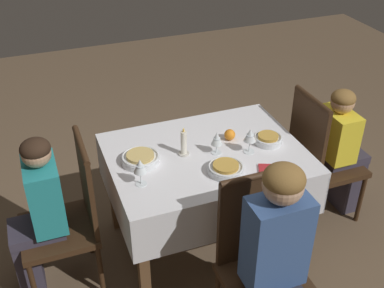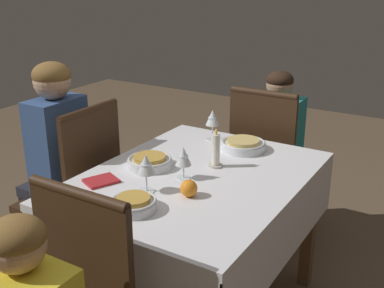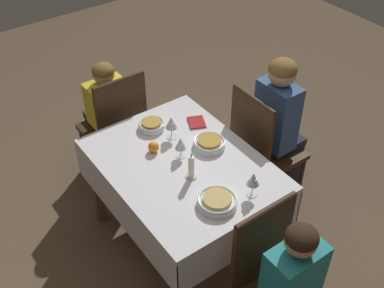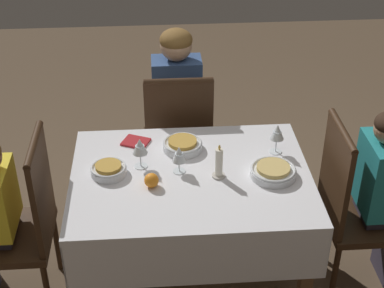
{
  "view_description": "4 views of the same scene",
  "coord_description": "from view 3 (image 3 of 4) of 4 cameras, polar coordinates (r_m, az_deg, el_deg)",
  "views": [
    {
      "loc": [
        0.94,
        2.27,
        2.4
      ],
      "look_at": [
        0.07,
        -0.05,
        0.8
      ],
      "focal_mm": 45.0,
      "sensor_mm": 36.0,
      "label": 1
    },
    {
      "loc": [
        -1.7,
        -1.01,
        1.63
      ],
      "look_at": [
        -0.04,
        -0.01,
        0.92
      ],
      "focal_mm": 45.0,
      "sensor_mm": 36.0,
      "label": 2
    },
    {
      "loc": [
        1.84,
        -1.25,
        2.77
      ],
      "look_at": [
        -0.03,
        0.1,
        0.84
      ],
      "focal_mm": 45.0,
      "sensor_mm": 36.0,
      "label": 3
    },
    {
      "loc": [
        -0.17,
        -2.38,
        2.46
      ],
      "look_at": [
        0.01,
        -0.0,
        0.94
      ],
      "focal_mm": 55.0,
      "sensor_mm": 36.0,
      "label": 4
    }
  ],
  "objects": [
    {
      "name": "chair_east",
      "position": [
        2.75,
        9.68,
        -15.61
      ],
      "size": [
        0.44,
        0.44,
        1.0
      ],
      "rotation": [
        0.0,
        0.0,
        1.57
      ],
      "color": "#382314",
      "rests_on": "ground_plane"
    },
    {
      "name": "bowl_east",
      "position": [
        2.73,
        3.01,
        -6.77
      ],
      "size": [
        0.23,
        0.23,
        0.06
      ],
      "color": "silver",
      "rests_on": "dining_table"
    },
    {
      "name": "ground_plane",
      "position": [
        3.55,
        -1.0,
        -11.34
      ],
      "size": [
        8.0,
        8.0,
        0.0
      ],
      "primitive_type": "plane",
      "color": "brown"
    },
    {
      "name": "napkin_red_folded",
      "position": [
        3.31,
        0.54,
        2.59
      ],
      "size": [
        0.17,
        0.16,
        0.01
      ],
      "rotation": [
        0.0,
        0.0,
        -0.42
      ],
      "color": "#AD2328",
      "rests_on": "dining_table"
    },
    {
      "name": "bowl_west",
      "position": [
        3.26,
        -4.81,
        2.27
      ],
      "size": [
        0.18,
        0.18,
        0.06
      ],
      "color": "silver",
      "rests_on": "dining_table"
    },
    {
      "name": "person_adult_denim",
      "position": [
        3.52,
        10.41,
        2.68
      ],
      "size": [
        0.3,
        0.34,
        1.2
      ],
      "rotation": [
        0.0,
        0.0,
        3.14
      ],
      "color": "#282833",
      "rests_on": "ground_plane"
    },
    {
      "name": "chair_west",
      "position": [
        3.72,
        -8.92,
        2.25
      ],
      "size": [
        0.44,
        0.44,
        1.0
      ],
      "rotation": [
        0.0,
        0.0,
        -1.57
      ],
      "color": "#382314",
      "rests_on": "ground_plane"
    },
    {
      "name": "chair_north",
      "position": [
        3.52,
        8.2,
        -0.21
      ],
      "size": [
        0.44,
        0.44,
        1.0
      ],
      "rotation": [
        0.0,
        0.0,
        3.14
      ],
      "color": "#382314",
      "rests_on": "ground_plane"
    },
    {
      "name": "candle_centerpiece",
      "position": [
        2.85,
        -0.09,
        -2.86
      ],
      "size": [
        0.07,
        0.07,
        0.18
      ],
      "color": "beige",
      "rests_on": "dining_table"
    },
    {
      "name": "orange_fruit",
      "position": [
        3.06,
        -4.58,
        -0.35
      ],
      "size": [
        0.07,
        0.07,
        0.07
      ],
      "primitive_type": "sphere",
      "color": "orange",
      "rests_on": "dining_table"
    },
    {
      "name": "bowl_north",
      "position": [
        3.1,
        2.06,
        0.11
      ],
      "size": [
        0.21,
        0.21,
        0.06
      ],
      "color": "silver",
      "rests_on": "dining_table"
    },
    {
      "name": "dining_table",
      "position": [
        3.07,
        -1.14,
        -3.73
      ],
      "size": [
        1.2,
        0.91,
        0.76
      ],
      "color": "silver",
      "rests_on": "ground_plane"
    },
    {
      "name": "wine_glass_east",
      "position": [
        2.74,
        7.26,
        -4.21
      ],
      "size": [
        0.07,
        0.07,
        0.17
      ],
      "color": "white",
      "rests_on": "dining_table"
    },
    {
      "name": "person_child_yellow",
      "position": [
        3.84,
        -10.25,
        3.87
      ],
      "size": [
        0.33,
        0.3,
        1.0
      ],
      "rotation": [
        0.0,
        0.0,
        -1.57
      ],
      "color": "#383342",
      "rests_on": "ground_plane"
    },
    {
      "name": "wine_glass_west",
      "position": [
        3.12,
        -2.48,
        2.49
      ],
      "size": [
        0.08,
        0.08,
        0.16
      ],
      "color": "white",
      "rests_on": "dining_table"
    },
    {
      "name": "wine_glass_north",
      "position": [
        2.98,
        -1.37,
        0.02
      ],
      "size": [
        0.07,
        0.07,
        0.15
      ],
      "color": "white",
      "rests_on": "dining_table"
    }
  ]
}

